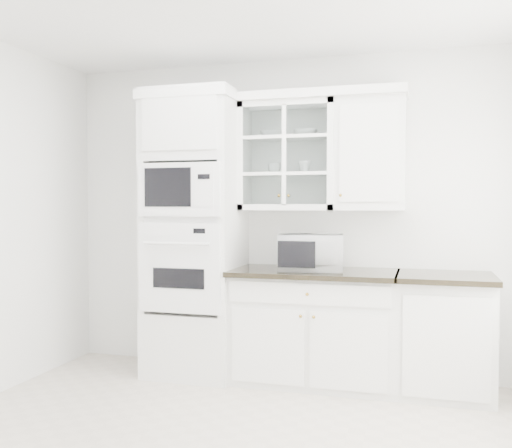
% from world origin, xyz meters
% --- Properties ---
extents(room_shell, '(4.00, 3.50, 2.70)m').
position_xyz_m(room_shell, '(0.00, 0.43, 1.78)').
color(room_shell, white).
rests_on(room_shell, ground).
extents(oven_column, '(0.76, 0.68, 2.40)m').
position_xyz_m(oven_column, '(-0.75, 1.42, 1.20)').
color(oven_column, white).
rests_on(oven_column, ground).
extents(base_cabinet_run, '(1.32, 0.67, 0.92)m').
position_xyz_m(base_cabinet_run, '(0.28, 1.45, 0.46)').
color(base_cabinet_run, white).
rests_on(base_cabinet_run, ground).
extents(extra_base_cabinet, '(0.72, 0.67, 0.92)m').
position_xyz_m(extra_base_cabinet, '(1.28, 1.45, 0.46)').
color(extra_base_cabinet, white).
rests_on(extra_base_cabinet, ground).
extents(upper_cabinet_glass, '(0.80, 0.33, 0.90)m').
position_xyz_m(upper_cabinet_glass, '(0.03, 1.58, 1.85)').
color(upper_cabinet_glass, white).
rests_on(upper_cabinet_glass, room_shell).
extents(upper_cabinet_solid, '(0.55, 0.33, 0.90)m').
position_xyz_m(upper_cabinet_solid, '(0.71, 1.58, 1.85)').
color(upper_cabinet_solid, white).
rests_on(upper_cabinet_solid, room_shell).
extents(crown_molding, '(2.14, 0.38, 0.07)m').
position_xyz_m(crown_molding, '(-0.07, 1.56, 2.33)').
color(crown_molding, white).
rests_on(crown_molding, room_shell).
extents(countertop_microwave, '(0.56, 0.49, 0.29)m').
position_xyz_m(countertop_microwave, '(0.26, 1.40, 1.07)').
color(countertop_microwave, white).
rests_on(countertop_microwave, base_cabinet_run).
extents(bowl_a, '(0.27, 0.27, 0.06)m').
position_xyz_m(bowl_a, '(-0.11, 1.60, 2.04)').
color(bowl_a, white).
rests_on(bowl_a, upper_cabinet_glass).
extents(bowl_b, '(0.20, 0.20, 0.06)m').
position_xyz_m(bowl_b, '(0.17, 1.60, 2.04)').
color(bowl_b, white).
rests_on(bowl_b, upper_cabinet_glass).
extents(cup_a, '(0.13, 0.13, 0.08)m').
position_xyz_m(cup_a, '(-0.09, 1.58, 1.75)').
color(cup_a, white).
rests_on(cup_a, upper_cabinet_glass).
extents(cup_b, '(0.11, 0.11, 0.10)m').
position_xyz_m(cup_b, '(0.17, 1.57, 1.76)').
color(cup_b, white).
rests_on(cup_b, upper_cabinet_glass).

